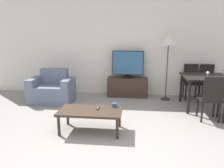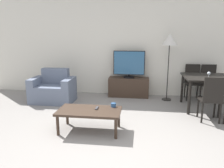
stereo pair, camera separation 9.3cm
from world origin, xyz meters
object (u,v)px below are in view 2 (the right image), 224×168
(tv, at_px, (129,64))
(armchair, at_px, (53,90))
(dining_table, at_px, (211,80))
(wine_glass_left, at_px, (209,74))
(cup_white_near, at_px, (113,105))
(dining_chair_near, at_px, (211,97))
(coffee_table, at_px, (89,112))
(tv_stand, at_px, (129,87))
(floor_lamp, at_px, (170,42))
(dining_chair_far, at_px, (209,80))
(remote_primary, at_px, (97,108))
(dining_chair_far_left, at_px, (193,80))

(tv, bearing_deg, armchair, -158.71)
(dining_table, relative_size, wine_glass_left, 7.97)
(cup_white_near, bearing_deg, dining_chair_near, 15.11)
(dining_table, bearing_deg, coffee_table, -148.05)
(tv_stand, bearing_deg, floor_lamp, -11.54)
(coffee_table, xyz_separation_m, cup_white_near, (0.39, 0.22, 0.08))
(dining_table, bearing_deg, tv_stand, 157.19)
(coffee_table, bearing_deg, tv, 76.56)
(armchair, bearing_deg, floor_lamp, 10.33)
(cup_white_near, bearing_deg, coffee_table, -150.90)
(tv, bearing_deg, tv_stand, 90.00)
(dining_table, bearing_deg, wine_glass_left, -117.30)
(dining_chair_far, distance_m, remote_primary, 3.35)
(coffee_table, bearing_deg, dining_table, 31.95)
(coffee_table, bearing_deg, armchair, 129.76)
(floor_lamp, relative_size, remote_primary, 11.20)
(coffee_table, distance_m, cup_white_near, 0.46)
(dining_chair_far_left, bearing_deg, dining_chair_far, 0.00)
(armchair, relative_size, remote_primary, 6.97)
(tv, xyz_separation_m, dining_chair_far_left, (1.67, 0.01, -0.39))
(tv_stand, distance_m, dining_chair_near, 2.31)
(cup_white_near, bearing_deg, tv_stand, 85.74)
(dining_table, height_order, wine_glass_left, wine_glass_left)
(armchair, xyz_separation_m, floor_lamp, (2.86, 0.52, 1.18))
(coffee_table, height_order, floor_lamp, floor_lamp)
(armchair, distance_m, dining_chair_far_left, 3.61)
(dining_chair_far_left, bearing_deg, armchair, -168.20)
(tv_stand, relative_size, dining_chair_near, 1.19)
(armchair, xyz_separation_m, cup_white_near, (1.70, -1.35, 0.12))
(dining_table, xyz_separation_m, dining_chair_near, (-0.20, -0.80, -0.16))
(armchair, bearing_deg, tv_stand, 21.35)
(armchair, distance_m, wine_glass_left, 3.66)
(floor_lamp, height_order, cup_white_near, floor_lamp)
(coffee_table, relative_size, floor_lamp, 0.65)
(floor_lamp, relative_size, cup_white_near, 18.39)
(coffee_table, xyz_separation_m, wine_glass_left, (2.30, 1.27, 0.51))
(wine_glass_left, bearing_deg, dining_chair_near, -98.07)
(tv_stand, relative_size, cup_white_near, 11.82)
(coffee_table, xyz_separation_m, remote_primary, (0.11, 0.09, 0.05))
(dining_chair_near, bearing_deg, armchair, 166.29)
(dining_table, xyz_separation_m, dining_chair_far, (0.20, 0.80, -0.16))
(floor_lamp, distance_m, wine_glass_left, 1.28)
(dining_chair_far, relative_size, dining_chair_far_left, 1.00)
(dining_chair_near, distance_m, floor_lamp, 1.82)
(dining_chair_far_left, relative_size, remote_primary, 6.02)
(remote_primary, bearing_deg, dining_table, 31.64)
(coffee_table, height_order, wine_glass_left, wine_glass_left)
(dining_chair_far, relative_size, cup_white_near, 9.89)
(dining_chair_far, xyz_separation_m, remote_primary, (-2.51, -2.22, -0.10))
(dining_table, height_order, dining_chair_far, dining_chair_far)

